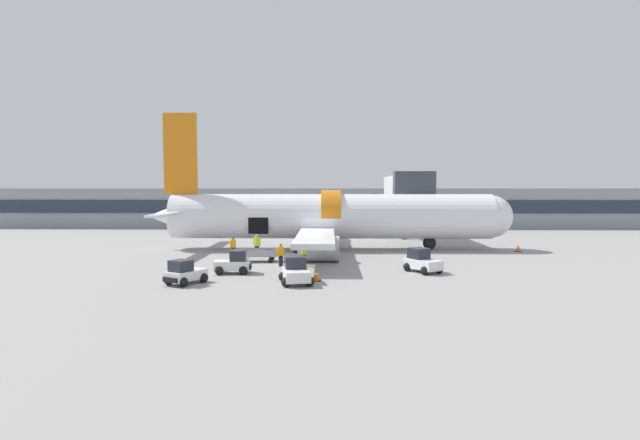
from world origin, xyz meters
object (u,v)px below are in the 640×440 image
object	(u,v)px
baggage_cart_loading	(258,255)
ground_crew_loader_a	(281,254)
baggage_tug_rear	(185,274)
ground_crew_loader_b	(304,253)
baggage_tug_mid	(422,262)
baggage_tug_spare	(296,272)
airplane	(326,217)
baggage_tug_lead	(234,264)
ground_crew_driver	(257,245)
ground_crew_supervisor	(233,246)

from	to	relation	value
baggage_cart_loading	ground_crew_loader_a	xyz separation A→B (m)	(1.95, -2.25, 0.37)
baggage_tug_rear	ground_crew_loader_b	xyz separation A→B (m)	(6.48, 6.52, 0.36)
baggage_tug_mid	ground_crew_loader_b	distance (m)	8.15
baggage_tug_mid	baggage_tug_spare	world-z (taller)	baggage_tug_mid
baggage_tug_spare	ground_crew_loader_a	world-z (taller)	ground_crew_loader_a
airplane	baggage_tug_lead	world-z (taller)	airplane
baggage_tug_lead	ground_crew_loader_a	size ratio (longest dim) A/B	1.49
baggage_tug_rear	airplane	bearing A→B (deg)	63.60
ground_crew_loader_a	ground_crew_loader_b	distance (m)	1.61
airplane	ground_crew_loader_b	bearing A→B (deg)	-98.86
baggage_tug_lead	baggage_tug_spare	bearing A→B (deg)	-37.64
ground_crew_driver	ground_crew_supervisor	world-z (taller)	ground_crew_driver
baggage_tug_mid	ground_crew_loader_a	distance (m)	9.68
baggage_tug_spare	ground_crew_loader_a	bearing A→B (deg)	103.53
ground_crew_driver	ground_crew_supervisor	xyz separation A→B (m)	(-1.80, -0.66, -0.05)
baggage_tug_lead	baggage_tug_rear	size ratio (longest dim) A/B	0.92
ground_crew_driver	ground_crew_supervisor	distance (m)	1.91
baggage_tug_lead	baggage_cart_loading	size ratio (longest dim) A/B	0.61
baggage_tug_rear	baggage_tug_lead	bearing A→B (deg)	59.38
baggage_tug_lead	airplane	bearing A→B (deg)	64.88
baggage_cart_loading	ground_crew_loader_a	bearing A→B (deg)	-49.15
baggage_cart_loading	ground_crew_loader_b	xyz separation A→B (m)	(3.55, -2.14, 0.46)
airplane	ground_crew_supervisor	size ratio (longest dim) A/B	19.30
baggage_tug_spare	baggage_tug_lead	bearing A→B (deg)	142.36
airplane	ground_crew_driver	distance (m)	7.44
baggage_tug_rear	ground_crew_driver	xyz separation A→B (m)	(2.45, 11.44, 0.34)
baggage_tug_lead	ground_crew_loader_b	distance (m)	5.27
ground_crew_supervisor	ground_crew_loader_a	bearing A→B (deg)	-46.02
ground_crew_loader_b	ground_crew_supervisor	size ratio (longest dim) A/B	1.08
baggage_tug_rear	baggage_tug_spare	distance (m)	6.35
baggage_tug_lead	baggage_cart_loading	bearing A→B (deg)	80.96
ground_crew_driver	ground_crew_loader_a	bearing A→B (deg)	-64.30
ground_crew_driver	baggage_cart_loading	bearing A→B (deg)	-80.33
baggage_tug_mid	ground_crew_loader_b	world-z (taller)	ground_crew_loader_b
baggage_tug_mid	ground_crew_supervisor	bearing A→B (deg)	154.73
baggage_tug_mid	ground_crew_driver	size ratio (longest dim) A/B	1.61
baggage_tug_spare	ground_crew_supervisor	size ratio (longest dim) A/B	1.73
baggage_tug_lead	ground_crew_driver	xyz separation A→B (m)	(0.34, 7.86, 0.31)
baggage_tug_mid	baggage_cart_loading	xyz separation A→B (m)	(-11.39, 4.33, -0.16)
airplane	ground_crew_supervisor	xyz separation A→B (m)	(-7.31, -5.26, -2.00)
ground_crew_loader_a	ground_crew_loader_b	size ratio (longest dim) A/B	0.90
airplane	baggage_tug_mid	world-z (taller)	airplane
baggage_tug_mid	baggage_tug_rear	world-z (taller)	baggage_tug_mid
baggage_tug_mid	ground_crew_loader_a	world-z (taller)	ground_crew_loader_a
baggage_cart_loading	baggage_tug_lead	bearing A→B (deg)	-99.04
ground_crew_loader_b	ground_crew_driver	distance (m)	6.35
airplane	baggage_tug_rear	distance (m)	18.06
ground_crew_loader_b	baggage_cart_loading	bearing A→B (deg)	148.92
baggage_tug_rear	ground_crew_loader_b	distance (m)	9.20
baggage_tug_mid	ground_crew_loader_b	xyz separation A→B (m)	(-7.84, 2.19, 0.30)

